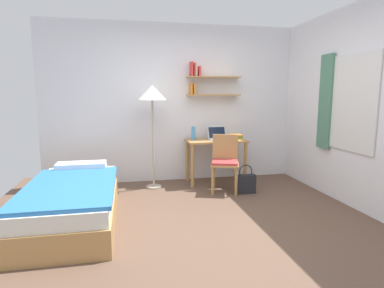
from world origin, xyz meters
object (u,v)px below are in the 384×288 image
standing_lamp (152,97)px  book_stack (236,137)px  handbag (245,183)px  water_bottle (193,133)px  desk_chair (225,160)px  desk (216,148)px  bed (73,202)px  laptop (217,136)px

standing_lamp → book_stack: standing_lamp is taller
handbag → book_stack: bearing=83.9°
book_stack → water_bottle: bearing=173.1°
desk_chair → handbag: desk_chair is taller
desk → standing_lamp: size_ratio=0.61×
bed → desk: size_ratio=2.02×
standing_lamp → laptop: (1.07, 0.14, -0.64)m
handbag → laptop: bearing=108.8°
laptop → handbag: laptop is taller
bed → desk: 2.46m
water_bottle → handbag: size_ratio=0.50×
desk_chair → standing_lamp: 1.46m
desk_chair → laptop: size_ratio=2.72×
bed → desk_chair: size_ratio=2.30×
book_stack → laptop: bearing=172.5°
desk_chair → water_bottle: size_ratio=3.93×
handbag → bed: bearing=-164.8°
desk → book_stack: book_stack is taller
bed → water_bottle: size_ratio=9.04×
desk_chair → book_stack: (0.34, 0.48, 0.29)m
standing_lamp → book_stack: 1.53m
desk_chair → handbag: 0.46m
bed → handbag: (2.33, 0.63, -0.09)m
water_bottle → book_stack: 0.71m
desk_chair → standing_lamp: bearing=160.0°
standing_lamp → bed: bearing=-130.3°
laptop → book_stack: (0.31, -0.04, -0.01)m
laptop → desk: bearing=-135.9°
bed → desk: bearing=32.4°
desk → laptop: bearing=44.1°
bed → desk: (2.06, 1.30, 0.33)m
standing_lamp → handbag: size_ratio=3.69×
standing_lamp → handbag: standing_lamp is taller
bed → book_stack: bearing=28.3°
bed → laptop: 2.54m
desk → bed: bearing=-147.6°
bed → laptop: laptop is taller
desk_chair → handbag: size_ratio=1.97×
bed → standing_lamp: size_ratio=1.23×
laptop → handbag: bearing=-71.2°
desk → desk_chair: (0.01, -0.49, -0.10)m
bed → water_bottle: 2.26m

